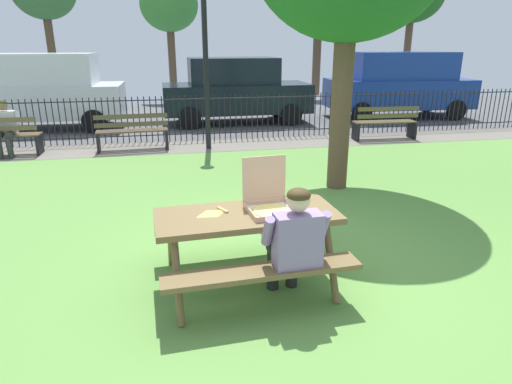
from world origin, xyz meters
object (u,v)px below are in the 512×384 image
at_px(adult_at_table, 294,241).
at_px(parked_car_far_left, 38,90).
at_px(pizza_box_open, 269,201).
at_px(far_tree_center, 169,6).
at_px(parked_car_left, 235,90).
at_px(park_bench_center, 132,132).
at_px(picnic_table_foreground, 247,229).
at_px(far_tree_midright, 319,0).
at_px(park_bench_right, 385,123).
at_px(park_bench_left, 1,137).
at_px(person_on_park_bench, 5,126).
at_px(lamp_post_walkway, 205,43).
at_px(parked_car_center, 399,83).
at_px(pizza_slice_on_table, 214,212).

height_order(adult_at_table, parked_car_far_left, parked_car_far_left).
bearing_deg(pizza_box_open, far_tree_center, 92.20).
relative_size(parked_car_far_left, far_tree_center, 0.93).
bearing_deg(parked_car_far_left, parked_car_left, -0.00).
bearing_deg(parked_car_far_left, park_bench_center, -49.79).
relative_size(pizza_box_open, far_tree_center, 0.11).
relative_size(picnic_table_foreground, far_tree_midright, 0.33).
xyz_separation_m(park_bench_right, far_tree_midright, (1.50, 10.11, 3.73)).
height_order(picnic_table_foreground, parked_car_far_left, parked_car_far_left).
distance_m(park_bench_left, far_tree_center, 11.36).
distance_m(pizza_box_open, person_on_park_bench, 7.75).
bearing_deg(far_tree_center, lamp_post_walkway, -86.79).
xyz_separation_m(park_bench_center, far_tree_midright, (7.73, 10.11, 3.73)).
xyz_separation_m(adult_at_table, parked_car_center, (6.38, 10.09, 0.44)).
distance_m(picnic_table_foreground, far_tree_midright, 17.97).
bearing_deg(pizza_box_open, park_bench_left, 125.67).
bearing_deg(parked_car_far_left, pizza_slice_on_table, -67.54).
relative_size(park_bench_center, park_bench_right, 1.01).
xyz_separation_m(park_bench_right, far_tree_center, (-5.09, 10.11, 3.40)).
bearing_deg(lamp_post_walkway, park_bench_center, 174.29).
bearing_deg(pizza_slice_on_table, picnic_table_foreground, -11.50).
bearing_deg(park_bench_left, far_tree_midright, 43.90).
relative_size(pizza_slice_on_table, park_bench_center, 0.19).
relative_size(picnic_table_foreground, pizza_slice_on_table, 6.06).
xyz_separation_m(adult_at_table, lamp_post_walkway, (-0.17, 6.69, 1.69)).
height_order(park_bench_center, parked_car_center, parked_car_center).
bearing_deg(parked_car_far_left, park_bench_right, -19.80).
xyz_separation_m(pizza_slice_on_table, parked_car_left, (1.66, 9.54, 0.23)).
bearing_deg(far_tree_midright, parked_car_left, -125.17).
distance_m(pizza_slice_on_table, parked_car_center, 11.87).
distance_m(picnic_table_foreground, park_bench_center, 6.57).
height_order(picnic_table_foreground, park_bench_center, park_bench_center).
bearing_deg(pizza_box_open, lamp_post_walkway, 90.53).
relative_size(park_bench_left, park_bench_center, 0.99).
relative_size(person_on_park_bench, parked_car_far_left, 0.26).
distance_m(pizza_box_open, park_bench_left, 7.81).
bearing_deg(parked_car_far_left, picnic_table_foreground, -66.06).
distance_m(park_bench_left, person_on_park_bench, 0.27).
xyz_separation_m(pizza_box_open, parked_car_left, (1.11, 9.56, 0.14)).
bearing_deg(far_tree_midright, park_bench_center, -127.41).
relative_size(person_on_park_bench, far_tree_midright, 0.21).
xyz_separation_m(adult_at_table, parked_car_far_left, (-4.61, 10.09, 0.44)).
bearing_deg(far_tree_midright, park_bench_right, -98.46).
height_order(pizza_box_open, parked_car_far_left, parked_car_far_left).
distance_m(parked_car_center, far_tree_midright, 7.55).
bearing_deg(far_tree_midright, pizza_slice_on_table, -111.64).
height_order(park_bench_left, far_tree_midright, far_tree_midright).
bearing_deg(parked_car_center, parked_car_far_left, 180.00).
xyz_separation_m(picnic_table_foreground, parked_car_left, (1.34, 9.60, 0.41)).
bearing_deg(picnic_table_foreground, parked_car_center, 54.99).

